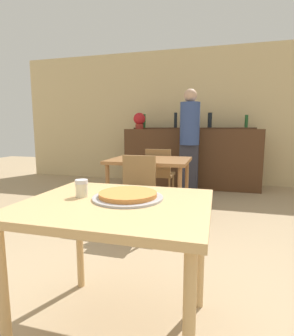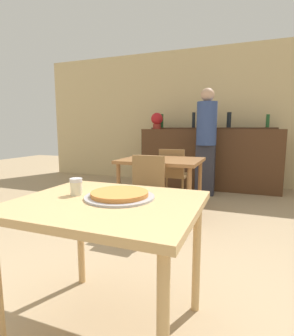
{
  "view_description": "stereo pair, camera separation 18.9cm",
  "coord_description": "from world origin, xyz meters",
  "px_view_note": "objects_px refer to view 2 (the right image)",
  "views": [
    {
      "loc": [
        0.51,
        -1.25,
        1.15
      ],
      "look_at": [
        0.02,
        0.55,
        0.87
      ],
      "focal_mm": 28.0,
      "sensor_mm": 36.0,
      "label": 1
    },
    {
      "loc": [
        0.69,
        -1.19,
        1.15
      ],
      "look_at": [
        0.02,
        0.55,
        0.87
      ],
      "focal_mm": 28.0,
      "sensor_mm": 36.0,
      "label": 2
    }
  ],
  "objects_px": {
    "chair_far_side_back": "(173,172)",
    "potted_plant": "(157,120)",
    "pizza_tray": "(120,195)",
    "cheese_shaker": "(76,187)",
    "chair_far_side_front": "(145,188)",
    "person_standing": "(206,138)"
  },
  "relations": [
    {
      "from": "chair_far_side_front",
      "to": "cheese_shaker",
      "type": "xyz_separation_m",
      "value": [
        0.11,
        -1.37,
        0.31
      ]
    },
    {
      "from": "chair_far_side_back",
      "to": "chair_far_side_front",
      "type": "bearing_deg",
      "value": 90.0
    },
    {
      "from": "chair_far_side_front",
      "to": "chair_far_side_back",
      "type": "distance_m",
      "value": 1.17
    },
    {
      "from": "pizza_tray",
      "to": "cheese_shaker",
      "type": "relative_size",
      "value": 3.97
    },
    {
      "from": "pizza_tray",
      "to": "potted_plant",
      "type": "relative_size",
      "value": 1.18
    },
    {
      "from": "pizza_tray",
      "to": "cheese_shaker",
      "type": "height_order",
      "value": "cheese_shaker"
    },
    {
      "from": "pizza_tray",
      "to": "cheese_shaker",
      "type": "xyz_separation_m",
      "value": [
        -0.26,
        -0.03,
        0.03
      ]
    },
    {
      "from": "chair_far_side_back",
      "to": "potted_plant",
      "type": "distance_m",
      "value": 1.73
    },
    {
      "from": "chair_far_side_back",
      "to": "person_standing",
      "type": "bearing_deg",
      "value": -113.88
    },
    {
      "from": "chair_far_side_front",
      "to": "chair_far_side_back",
      "type": "xyz_separation_m",
      "value": [
        0.0,
        1.17,
        0.0
      ]
    },
    {
      "from": "potted_plant",
      "to": "person_standing",
      "type": "bearing_deg",
      "value": -26.24
    },
    {
      "from": "pizza_tray",
      "to": "person_standing",
      "type": "xyz_separation_m",
      "value": [
        -0.02,
        3.32,
        0.21
      ]
    },
    {
      "from": "cheese_shaker",
      "to": "potted_plant",
      "type": "xyz_separation_m",
      "value": [
        -0.83,
        3.88,
        0.51
      ]
    },
    {
      "from": "person_standing",
      "to": "potted_plant",
      "type": "relative_size",
      "value": 5.58
    },
    {
      "from": "cheese_shaker",
      "to": "person_standing",
      "type": "relative_size",
      "value": 0.05
    },
    {
      "from": "chair_far_side_front",
      "to": "cheese_shaker",
      "type": "bearing_deg",
      "value": -85.38
    },
    {
      "from": "potted_plant",
      "to": "pizza_tray",
      "type": "bearing_deg",
      "value": -74.16
    },
    {
      "from": "chair_far_side_front",
      "to": "chair_far_side_back",
      "type": "relative_size",
      "value": 1.0
    },
    {
      "from": "chair_far_side_front",
      "to": "potted_plant",
      "type": "relative_size",
      "value": 2.61
    },
    {
      "from": "pizza_tray",
      "to": "person_standing",
      "type": "relative_size",
      "value": 0.21
    },
    {
      "from": "pizza_tray",
      "to": "potted_plant",
      "type": "bearing_deg",
      "value": 105.84
    },
    {
      "from": "chair_far_side_front",
      "to": "person_standing",
      "type": "bearing_deg",
      "value": 79.77
    }
  ]
}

